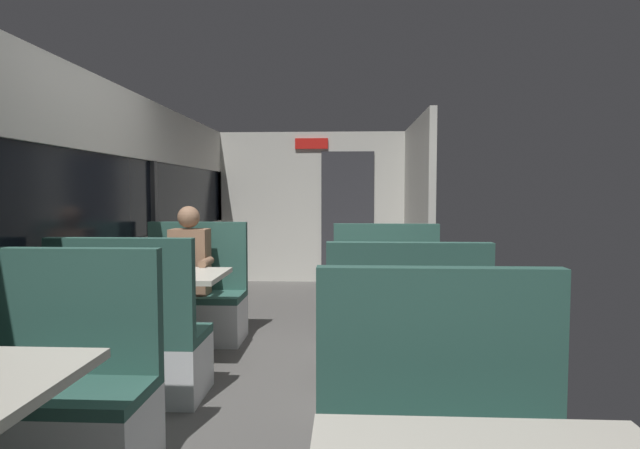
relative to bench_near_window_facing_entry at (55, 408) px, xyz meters
name	(u,v)px	position (x,y,z in m)	size (l,w,h in m)	color
ground_plane	(275,378)	(0.89, 1.39, -0.34)	(3.30, 9.20, 0.02)	#514F4C
carriage_window_panel_left	(83,229)	(-0.56, 1.39, 0.78)	(0.09, 8.48, 2.30)	beige
carriage_end_bulkhead	(316,208)	(0.95, 5.59, 0.81)	(2.90, 0.11, 2.30)	beige
carriage_aisle_panel_right	(417,210)	(2.34, 4.39, 0.82)	(0.08, 2.40, 2.30)	beige
bench_near_window_facing_entry	(55,408)	(0.00, 0.00, 0.00)	(0.95, 0.50, 1.10)	silver
dining_table_mid_window	(167,286)	(0.00, 1.63, 0.31)	(0.90, 0.70, 0.74)	#9E9EA3
bench_mid_window_facing_end	(133,350)	(0.00, 0.93, 0.00)	(0.95, 0.50, 1.10)	silver
bench_mid_window_facing_entry	(194,305)	(0.00, 2.33, 0.00)	(0.95, 0.50, 1.10)	silver
dining_table_rear_aisle	(395,293)	(1.79, 1.43, 0.31)	(0.90, 0.70, 0.74)	#9E9EA3
bench_rear_aisle_facing_end	(405,365)	(1.79, 0.73, 0.00)	(0.95, 0.50, 1.10)	silver
bench_rear_aisle_facing_entry	(387,312)	(1.79, 2.13, 0.00)	(0.95, 0.50, 1.10)	silver
seated_passenger	(191,284)	(0.00, 2.26, 0.21)	(0.47, 0.55, 1.26)	#26262D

